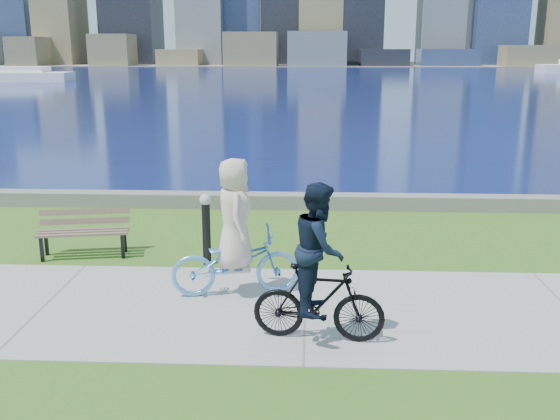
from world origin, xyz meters
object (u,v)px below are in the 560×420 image
Objects in this scene: cyclist_woman at (235,245)px; cyclist_man at (319,276)px; park_bench at (84,229)px; bollard_lamp at (206,224)px.

cyclist_woman is 1.02× the size of cyclist_man.
park_bench is 2.45m from bollard_lamp.
cyclist_woman is (0.70, -1.44, 0.08)m from bollard_lamp.
park_bench is 0.80× the size of cyclist_man.
cyclist_woman reaches higher than park_bench.
cyclist_woman is 2.03m from cyclist_man.
cyclist_woman is at bearing 46.27° from cyclist_man.
cyclist_man is (2.00, -2.99, 0.18)m from bollard_lamp.
park_bench is at bearing 170.91° from bollard_lamp.
bollard_lamp is 1.60m from cyclist_woman.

